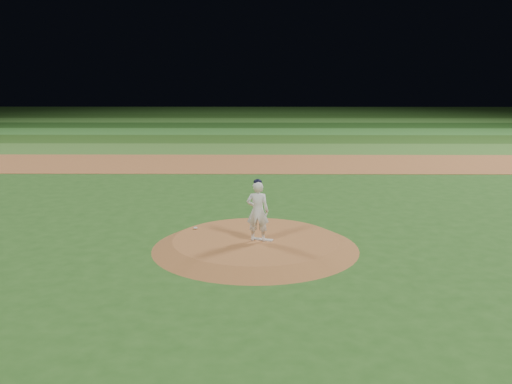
{
  "coord_description": "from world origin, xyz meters",
  "views": [
    {
      "loc": [
        0.14,
        -14.59,
        4.65
      ],
      "look_at": [
        0.0,
        2.0,
        1.1
      ],
      "focal_mm": 40.0,
      "sensor_mm": 36.0,
      "label": 1
    }
  ],
  "objects_px": {
    "pitching_rubber": "(262,239)",
    "rosin_bag": "(195,228)",
    "pitchers_mound": "(255,243)",
    "pitcher_on_mound": "(258,211)"
  },
  "relations": [
    {
      "from": "pitchers_mound",
      "to": "rosin_bag",
      "type": "bearing_deg",
      "value": 151.26
    },
    {
      "from": "pitchers_mound",
      "to": "pitcher_on_mound",
      "type": "height_order",
      "value": "pitcher_on_mound"
    },
    {
      "from": "pitching_rubber",
      "to": "rosin_bag",
      "type": "height_order",
      "value": "rosin_bag"
    },
    {
      "from": "pitchers_mound",
      "to": "pitching_rubber",
      "type": "xyz_separation_m",
      "value": [
        0.18,
        -0.09,
        0.14
      ]
    },
    {
      "from": "pitching_rubber",
      "to": "rosin_bag",
      "type": "xyz_separation_m",
      "value": [
        -1.89,
        1.03,
        0.02
      ]
    },
    {
      "from": "pitchers_mound",
      "to": "pitching_rubber",
      "type": "bearing_deg",
      "value": -27.33
    },
    {
      "from": "pitchers_mound",
      "to": "rosin_bag",
      "type": "distance_m",
      "value": 1.95
    },
    {
      "from": "pitchers_mound",
      "to": "pitcher_on_mound",
      "type": "distance_m",
      "value": 0.96
    },
    {
      "from": "pitching_rubber",
      "to": "pitcher_on_mound",
      "type": "height_order",
      "value": "pitcher_on_mound"
    },
    {
      "from": "pitchers_mound",
      "to": "pitching_rubber",
      "type": "distance_m",
      "value": 0.25
    }
  ]
}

